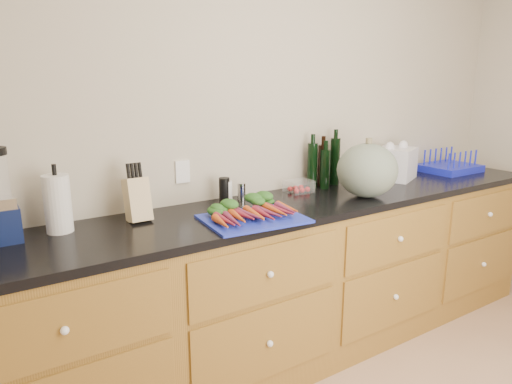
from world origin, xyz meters
TOP-DOWN VIEW (x-y plane):
  - wall_back at (0.00, 1.62)m, footprint 4.10×0.05m
  - cabinets at (0.00, 1.30)m, footprint 3.60×0.64m
  - countertop at (0.00, 1.30)m, footprint 3.64×0.62m
  - cutting_board at (-0.44, 1.14)m, footprint 0.50×0.40m
  - carrots at (-0.44, 1.17)m, footprint 0.42×0.28m
  - squash at (0.35, 1.17)m, footprint 0.34×0.34m
  - paper_towel at (-1.25, 1.46)m, footprint 0.11×0.11m
  - knife_block at (-0.91, 1.44)m, footprint 0.10×0.10m
  - grinder_salt at (-0.39, 1.48)m, footprint 0.05×0.05m
  - grinder_pepper at (-0.41, 1.48)m, footprint 0.06×0.06m
  - canister_chrome at (-0.30, 1.48)m, footprint 0.04×0.04m
  - tomato_box at (0.10, 1.47)m, footprint 0.16×0.12m
  - bottles at (0.33, 1.51)m, footprint 0.25×0.13m
  - grocery_bag at (0.89, 1.42)m, footprint 0.36×0.33m
  - dish_rack at (1.44, 1.38)m, footprint 0.40×0.32m

SIDE VIEW (x-z plane):
  - cabinets at x=0.00m, z-range 0.00..0.90m
  - countertop at x=0.00m, z-range 0.90..0.94m
  - cutting_board at x=-0.44m, z-range 0.94..0.95m
  - carrots at x=-0.44m, z-range 0.95..1.00m
  - tomato_box at x=0.10m, z-range 0.94..1.01m
  - dish_rack at x=1.44m, z-range 0.90..1.06m
  - canister_chrome at x=-0.30m, z-range 0.94..1.04m
  - grinder_salt at x=-0.39m, z-range 0.94..1.06m
  - grinder_pepper at x=-0.41m, z-range 0.94..1.08m
  - knife_block at x=-0.91m, z-range 0.94..1.15m
  - grocery_bag at x=0.89m, z-range 0.94..1.15m
  - paper_towel at x=-1.25m, z-range 0.94..1.20m
  - bottles at x=0.33m, z-range 0.93..1.23m
  - squash at x=0.35m, z-range 0.94..1.25m
  - wall_back at x=0.00m, z-range 0.00..2.60m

